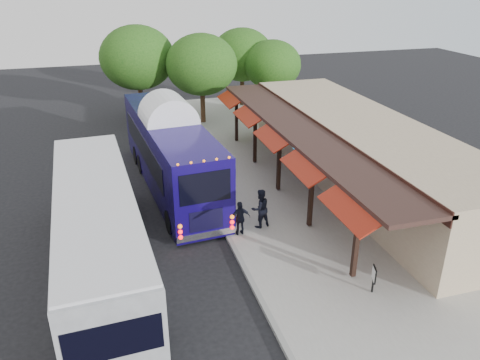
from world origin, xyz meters
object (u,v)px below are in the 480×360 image
object	(u,v)px
ped_c	(240,218)
sign_board	(374,275)
ped_d	(196,128)
ped_b	(260,208)
coach_bus	(170,149)
ped_a	(224,189)
city_bus	(98,228)

from	to	relation	value
ped_c	sign_board	world-z (taller)	ped_c
ped_d	ped_b	bearing A→B (deg)	125.04
coach_bus	ped_a	xyz separation A→B (m)	(2.05, -3.28, -1.09)
ped_c	sign_board	bearing A→B (deg)	119.78
city_bus	ped_c	size ratio (longest dim) A/B	8.29
ped_d	sign_board	xyz separation A→B (m)	(2.75, -18.15, -0.15)
city_bus	ped_b	distance (m)	7.08
coach_bus	ped_c	bearing A→B (deg)	-76.15
city_bus	ped_a	distance (m)	7.01
coach_bus	sign_board	xyz separation A→B (m)	(5.47, -11.34, -1.31)
city_bus	sign_board	world-z (taller)	city_bus
coach_bus	ped_d	bearing A→B (deg)	63.54
ped_b	ped_a	bearing A→B (deg)	-80.69
coach_bus	ped_b	distance (m)	6.58
ped_a	ped_b	world-z (taller)	ped_a
ped_a	ped_d	bearing A→B (deg)	64.21
coach_bus	ped_d	world-z (taller)	coach_bus
ped_b	sign_board	size ratio (longest dim) A/B	1.73
city_bus	ped_c	world-z (taller)	city_bus
city_bus	sign_board	distance (m)	10.26
ped_a	ped_c	size ratio (longest dim) A/B	1.18
ped_a	sign_board	xyz separation A→B (m)	(3.42, -8.06, -0.21)
coach_bus	ped_a	bearing A→B (deg)	-62.71
ped_b	ped_d	world-z (taller)	ped_b
ped_a	ped_b	bearing A→B (deg)	-88.71
ped_c	ped_a	bearing A→B (deg)	-93.31
coach_bus	sign_board	bearing A→B (deg)	-69.00
coach_bus	ped_c	xyz separation A→B (m)	(2.05, -6.09, -1.24)
coach_bus	ped_c	distance (m)	6.55
ped_a	ped_b	distance (m)	2.64
city_bus	ped_c	xyz separation A→B (m)	(5.85, 0.96, -0.98)
coach_bus	ped_d	size ratio (longest dim) A/B	7.42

